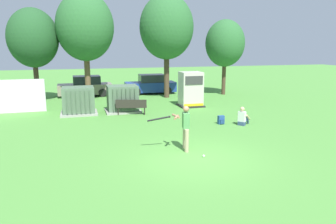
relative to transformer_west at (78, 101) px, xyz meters
name	(u,v)px	position (x,y,z in m)	size (l,w,h in m)	color
ground_plane	(195,158)	(3.94, -8.96, -0.79)	(96.00, 96.00, 0.00)	#51933D
fence_panel	(3,97)	(-4.34, 1.54, 0.21)	(4.80, 0.12, 2.00)	white
transformer_west	(78,101)	(0.00, 0.00, 0.00)	(2.10, 1.70, 1.62)	#9E9B93
transformer_mid_west	(123,99)	(2.60, -0.03, 0.00)	(2.10, 1.70, 1.62)	#9E9B93
generator_enclosure	(191,89)	(7.22, 0.54, 0.35)	(1.60, 1.40, 2.30)	#262626
park_bench	(131,106)	(2.96, -1.03, -0.25)	(1.84, 0.83, 0.92)	#2D2823
batter	(184,126)	(3.86, -7.98, 0.19)	(1.62, 0.74, 1.74)	tan
sports_ball	(204,156)	(4.29, -8.94, -0.74)	(0.09, 0.09, 0.09)	white
seated_spectator	(243,118)	(8.03, -5.02, -0.41)	(0.77, 0.69, 0.96)	#384C75
backpack	(221,120)	(7.05, -4.55, -0.57)	(0.33, 0.28, 0.44)	#264C8C
tree_left	(33,38)	(-2.78, 5.01, 3.70)	(3.43, 3.43, 6.55)	#4C3828
tree_center_left	(85,27)	(0.73, 4.54, 4.48)	(4.02, 4.02, 7.68)	brown
tree_center_right	(167,27)	(6.70, 4.60, 4.55)	(4.07, 4.07, 7.78)	#4C3828
tree_right	(225,43)	(11.68, 4.83, 3.38)	(3.18, 3.18, 6.07)	#4C3828
parked_car_leftmost	(85,87)	(0.60, 7.10, -0.04)	(4.24, 1.99, 1.62)	gray
parked_car_left_of_center	(151,85)	(5.95, 6.96, -0.04)	(4.24, 1.99, 1.62)	navy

